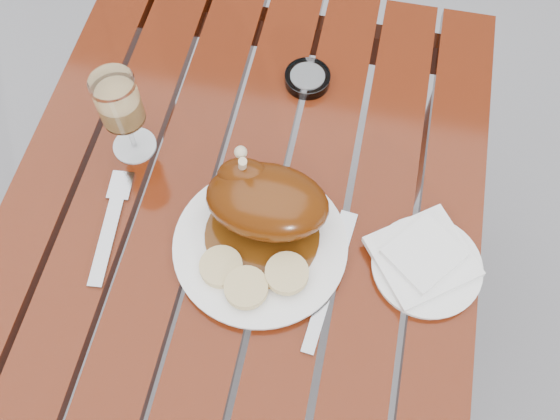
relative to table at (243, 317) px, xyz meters
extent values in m
plane|color=slate|center=(0.00, 0.00, -0.38)|extent=(60.00, 60.00, 0.00)
cube|color=maroon|center=(0.00, 0.00, 0.00)|extent=(0.80, 1.20, 0.75)
cylinder|color=white|center=(0.05, 0.01, 0.38)|extent=(0.32, 0.32, 0.02)
cylinder|color=#4E2609|center=(0.05, 0.02, 0.40)|extent=(0.19, 0.19, 0.00)
ellipsoid|color=#652C07|center=(0.05, 0.06, 0.45)|extent=(0.20, 0.13, 0.10)
ellipsoid|color=#652C07|center=(0.01, 0.08, 0.46)|extent=(0.09, 0.06, 0.08)
cylinder|color=#C6B28C|center=(0.00, 0.09, 0.48)|extent=(0.03, 0.04, 0.10)
cylinder|color=#DCC586|center=(0.00, -0.05, 0.40)|extent=(0.07, 0.07, 0.02)
cylinder|color=#DCC586|center=(0.04, -0.07, 0.40)|extent=(0.07, 0.07, 0.02)
cylinder|color=#DCC586|center=(0.10, -0.04, 0.41)|extent=(0.07, 0.07, 0.02)
cylinder|color=tan|center=(-0.21, 0.15, 0.46)|extent=(0.09, 0.09, 0.18)
cylinder|color=white|center=(0.31, 0.03, 0.38)|extent=(0.22, 0.22, 0.01)
cube|color=white|center=(0.30, 0.04, 0.40)|extent=(0.20, 0.19, 0.01)
cylinder|color=#B2B7BC|center=(0.06, 0.36, 0.39)|extent=(0.09, 0.09, 0.02)
cube|color=gray|center=(-0.20, -0.02, 0.38)|extent=(0.04, 0.20, 0.01)
cube|color=gray|center=(0.16, -0.04, 0.38)|extent=(0.04, 0.21, 0.01)
camera|label=1|loc=(0.16, -0.39, 1.30)|focal=40.00mm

